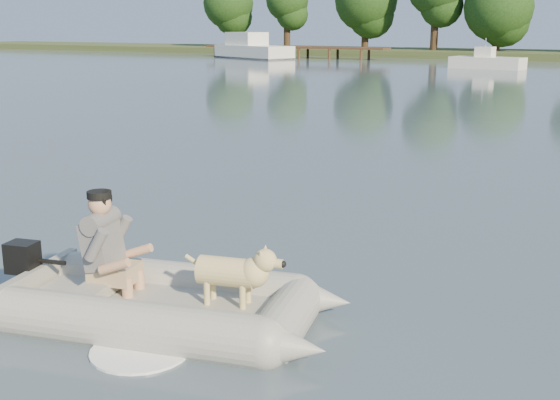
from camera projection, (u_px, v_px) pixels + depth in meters
The scene contains 8 objects.
water at pixel (196, 299), 7.82m from camera, with size 160.00×160.00×0.00m, color slate.
dock at pixel (294, 52), 64.04m from camera, with size 18.00×2.00×1.04m, color #4C331E, non-canonical shape.
dinghy at pixel (165, 265), 7.11m from camera, with size 4.79×3.45×1.40m, color gray, non-canonical shape.
man at pixel (104, 240), 7.30m from camera, with size 0.73×0.63×1.09m, color slate, non-canonical shape.
dog at pixel (227, 277), 6.99m from camera, with size 0.94×0.34×0.63m, color tan, non-canonical shape.
outboard_motor at pixel (24, 275), 7.63m from camera, with size 0.42×0.29×0.80m, color black, non-canonical shape.
cabin_cruiser at pixel (253, 45), 62.92m from camera, with size 8.76×3.13×2.71m, color white, non-canonical shape.
motorboat at pixel (488, 54), 48.27m from camera, with size 5.13×1.97×2.17m, color white, non-canonical shape.
Camera 1 is at (4.33, -5.97, 2.97)m, focal length 45.00 mm.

